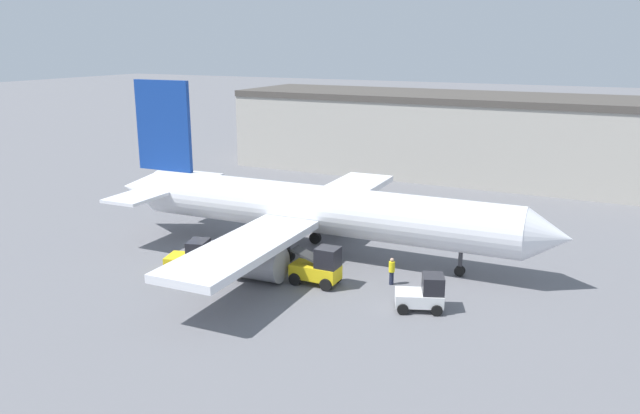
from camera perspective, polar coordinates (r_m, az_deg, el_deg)
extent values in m
plane|color=slate|center=(45.85, 0.00, -4.39)|extent=(400.00, 400.00, 0.00)
cube|color=#ADA89E|center=(72.95, 17.98, 5.65)|extent=(66.63, 13.38, 8.66)
cube|color=#47423D|center=(72.41, 18.28, 9.30)|extent=(66.63, 13.64, 0.70)
cylinder|color=white|center=(44.82, 0.00, -0.21)|extent=(28.56, 4.38, 3.46)
cone|color=white|center=(41.12, 20.22, -2.56)|extent=(2.87, 3.48, 3.39)
cone|color=white|center=(53.39, -15.95, 1.67)|extent=(3.91, 3.41, 3.28)
cube|color=white|center=(52.91, 2.34, 1.45)|extent=(4.63, 13.28, 0.50)
cube|color=white|center=(38.63, -7.07, -3.77)|extent=(4.63, 13.28, 0.50)
cylinder|color=#939399|center=(51.54, 1.49, -0.70)|extent=(3.31, 2.42, 2.32)
cylinder|color=#939399|center=(40.74, -5.55, -5.05)|extent=(3.31, 2.42, 2.32)
cube|color=navy|center=(50.84, -14.13, 7.21)|extent=(4.97, 0.52, 7.09)
cube|color=white|center=(54.64, -11.34, 2.63)|extent=(3.24, 4.25, 0.24)
cube|color=white|center=(48.86, -16.52, 0.85)|extent=(3.24, 4.25, 0.24)
cylinder|color=#38383D|center=(42.57, 12.69, -5.08)|extent=(0.28, 0.28, 1.73)
cylinder|color=black|center=(42.75, 12.65, -5.72)|extent=(0.71, 0.37, 0.70)
cylinder|color=#38383D|center=(44.25, -2.89, -3.95)|extent=(0.28, 0.28, 1.73)
cylinder|color=black|center=(44.38, -2.89, -4.45)|extent=(0.91, 0.38, 0.90)
cylinder|color=#38383D|center=(48.08, -0.43, -2.38)|extent=(0.28, 0.28, 1.73)
cylinder|color=black|center=(48.20, -0.43, -2.85)|extent=(0.91, 0.38, 0.90)
cylinder|color=#1E2338|center=(40.56, 6.55, -6.47)|extent=(0.29, 0.29, 0.86)
cylinder|color=yellow|center=(40.28, 6.58, -5.45)|extent=(0.40, 0.40, 0.68)
sphere|color=tan|center=(40.12, 6.60, -4.82)|extent=(0.25, 0.25, 0.25)
cube|color=silver|center=(37.09, 9.04, -8.22)|extent=(3.16, 2.54, 0.74)
cube|color=black|center=(36.82, 10.30, -6.94)|extent=(1.67, 1.83, 1.06)
cylinder|color=black|center=(36.57, 10.63, -9.27)|extent=(0.71, 0.50, 0.65)
cylinder|color=black|center=(38.08, 10.40, -8.26)|extent=(0.71, 0.50, 0.65)
cylinder|color=black|center=(36.42, 7.57, -9.24)|extent=(0.71, 0.50, 0.65)
cylinder|color=black|center=(37.94, 7.47, -8.23)|extent=(0.71, 0.50, 0.65)
cube|color=yellow|center=(40.20, -0.42, -5.92)|extent=(3.17, 1.51, 0.90)
cube|color=black|center=(39.46, 0.73, -4.64)|extent=(1.40, 1.34, 1.29)
cube|color=#333333|center=(40.08, -1.16, -4.39)|extent=(1.97, 1.05, 0.76)
cylinder|color=black|center=(39.30, 0.55, -7.13)|extent=(0.81, 0.29, 0.80)
cylinder|color=black|center=(40.54, 1.45, -6.42)|extent=(0.81, 0.29, 0.80)
cylinder|color=black|center=(40.23, -2.31, -6.61)|extent=(0.81, 0.29, 0.80)
cylinder|color=black|center=(41.44, -1.34, -5.94)|extent=(0.81, 0.29, 0.80)
cube|color=yellow|center=(43.25, -11.97, -4.89)|extent=(3.19, 2.50, 0.79)
cube|color=black|center=(42.65, -11.07, -3.75)|extent=(1.63, 1.90, 1.13)
cylinder|color=black|center=(42.24, -11.18, -5.90)|extent=(0.74, 0.46, 0.69)
cylinder|color=black|center=(43.82, -10.31, -5.09)|extent=(0.74, 0.46, 0.69)
cylinder|color=black|center=(42.99, -13.62, -5.67)|extent=(0.74, 0.46, 0.69)
cylinder|color=black|center=(44.54, -12.67, -4.88)|extent=(0.74, 0.46, 0.69)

